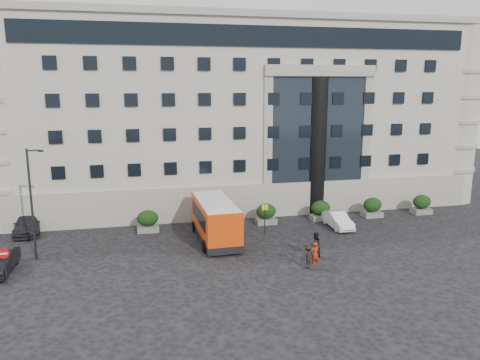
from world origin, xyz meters
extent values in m
plane|color=black|center=(0.00, 0.00, 0.00)|extent=(120.00, 120.00, 0.00)
cube|color=#A49E91|center=(6.00, 22.00, 9.00)|extent=(44.00, 24.00, 18.00)
cylinder|color=black|center=(12.00, 10.30, 6.50)|extent=(1.80, 1.80, 13.00)
cube|color=#61615F|center=(-4.00, 7.80, 0.25)|extent=(1.80, 1.20, 0.50)
ellipsoid|color=black|center=(-4.00, 7.80, 1.17)|extent=(1.80, 1.26, 1.34)
cube|color=#61615F|center=(1.20, 7.80, 0.25)|extent=(1.80, 1.20, 0.50)
ellipsoid|color=black|center=(1.20, 7.80, 1.17)|extent=(1.80, 1.26, 1.34)
cube|color=#61615F|center=(6.40, 7.80, 0.25)|extent=(1.80, 1.20, 0.50)
ellipsoid|color=black|center=(6.40, 7.80, 1.17)|extent=(1.80, 1.26, 1.34)
cube|color=#61615F|center=(11.60, 7.80, 0.25)|extent=(1.80, 1.20, 0.50)
ellipsoid|color=black|center=(11.60, 7.80, 1.17)|extent=(1.80, 1.26, 1.34)
cube|color=#61615F|center=(16.80, 7.80, 0.25)|extent=(1.80, 1.20, 0.50)
ellipsoid|color=black|center=(16.80, 7.80, 1.17)|extent=(1.80, 1.26, 1.34)
cube|color=#61615F|center=(22.00, 7.80, 0.25)|extent=(1.80, 1.20, 0.50)
ellipsoid|color=black|center=(22.00, 7.80, 1.17)|extent=(1.80, 1.26, 1.34)
cylinder|color=#262628|center=(-12.00, 3.00, 4.00)|extent=(0.16, 0.16, 8.00)
cylinder|color=#262628|center=(-11.55, 3.00, 7.85)|extent=(0.90, 0.12, 0.12)
cube|color=black|center=(-11.10, 3.00, 7.80)|extent=(0.35, 0.18, 0.14)
cylinder|color=#262628|center=(5.50, 5.00, 1.25)|extent=(0.08, 0.08, 2.50)
cube|color=yellow|center=(5.50, 5.00, 2.30)|extent=(0.50, 0.06, 0.45)
cylinder|color=#262628|center=(-13.00, -1.00, 1.10)|extent=(0.08, 0.08, 2.20)
cylinder|color=red|center=(-13.00, -1.06, 2.00)|extent=(0.64, 0.05, 0.64)
cube|color=white|center=(-13.00, -1.10, 2.00)|extent=(0.45, 0.04, 0.10)
cube|color=#D23B09|center=(1.23, 4.35, 1.88)|extent=(2.91, 7.83, 2.66)
cube|color=black|center=(1.23, 4.35, 0.45)|extent=(2.95, 7.87, 0.55)
cube|color=black|center=(1.23, 4.35, 2.16)|extent=(2.91, 6.13, 1.16)
cube|color=silver|center=(1.23, 4.35, 3.16)|extent=(2.76, 7.44, 0.18)
cylinder|color=black|center=(-0.02, 1.83, 0.45)|extent=(0.31, 0.91, 0.90)
cylinder|color=black|center=(2.64, 1.92, 0.45)|extent=(0.31, 0.91, 0.90)
cylinder|color=black|center=(-0.18, 6.79, 0.45)|extent=(0.31, 0.91, 0.90)
cylinder|color=black|center=(2.47, 6.87, 0.45)|extent=(0.31, 0.91, 0.90)
cube|color=maroon|center=(-12.86, 18.94, 1.46)|extent=(2.40, 3.54, 2.36)
cube|color=maroon|center=(-13.03, 16.50, 1.08)|extent=(2.17, 1.65, 1.60)
cube|color=black|center=(-13.07, 15.84, 1.41)|extent=(1.80, 0.24, 0.75)
cylinder|color=black|center=(-14.06, 16.66, 0.40)|extent=(0.30, 0.81, 0.79)
cylinder|color=black|center=(-11.99, 16.52, 0.40)|extent=(0.30, 0.81, 0.79)
cylinder|color=black|center=(-13.84, 19.76, 0.40)|extent=(0.30, 0.81, 0.79)
cylinder|color=black|center=(-11.77, 19.62, 0.40)|extent=(0.30, 0.81, 0.79)
imported|color=black|center=(-13.85, 0.96, 0.72)|extent=(1.64, 4.42, 1.45)
imported|color=black|center=(-13.92, 9.71, 0.74)|extent=(2.69, 5.33, 1.48)
imported|color=black|center=(-12.79, 15.51, 0.67)|extent=(2.71, 5.00, 1.33)
imported|color=white|center=(12.21, 5.36, 0.68)|extent=(1.48, 4.16, 1.37)
imported|color=#A12510|center=(6.98, -2.52, 0.86)|extent=(0.68, 0.49, 1.73)
imported|color=black|center=(7.57, -1.05, 0.96)|extent=(1.11, 0.97, 1.92)
imported|color=black|center=(6.38, -2.79, 0.86)|extent=(1.24, 0.92, 1.71)
camera|label=1|loc=(-4.62, -31.06, 12.34)|focal=35.00mm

